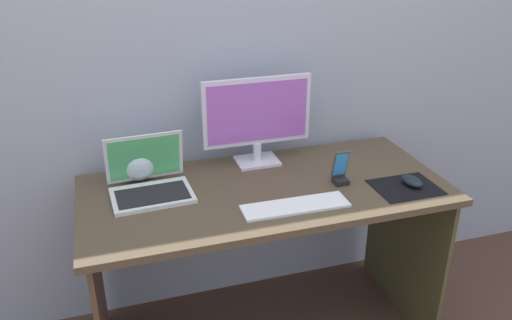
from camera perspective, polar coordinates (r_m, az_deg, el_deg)
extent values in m
cube|color=#99A3B3|center=(2.22, -2.09, 13.15)|extent=(6.00, 0.04, 2.50)
cube|color=#4B3E2B|center=(2.05, 1.01, -3.36)|extent=(1.43, 0.66, 0.03)
cube|color=#4F3827|center=(2.18, -16.80, -14.44)|extent=(0.02, 0.62, 0.72)
cube|color=#444325|center=(2.51, 15.97, -8.59)|extent=(0.02, 0.62, 0.72)
cube|color=silver|center=(2.25, 0.12, -0.11)|extent=(0.18, 0.14, 0.01)
cylinder|color=silver|center=(2.23, 0.12, 0.95)|extent=(0.04, 0.04, 0.08)
cube|color=silver|center=(2.16, 0.12, 5.38)|extent=(0.46, 0.02, 0.29)
cube|color=#A559BF|center=(2.15, 0.20, 5.30)|extent=(0.43, 0.00, 0.25)
cube|color=silver|center=(2.00, -11.33, -3.84)|extent=(0.31, 0.22, 0.02)
cube|color=black|center=(1.99, -11.30, -3.74)|extent=(0.27, 0.17, 0.00)
cube|color=silver|center=(2.06, -12.15, 0.30)|extent=(0.30, 0.06, 0.20)
cube|color=#4CB266|center=(2.06, -12.13, 0.28)|extent=(0.27, 0.05, 0.17)
sphere|color=silver|center=(2.13, -12.87, -0.18)|extent=(0.16, 0.16, 0.16)
cube|color=white|center=(1.91, 4.33, -5.06)|extent=(0.40, 0.12, 0.01)
cube|color=black|center=(2.12, 16.09, -2.88)|extent=(0.25, 0.20, 0.00)
ellipsoid|color=black|center=(2.13, 16.76, -2.24)|extent=(0.07, 0.11, 0.04)
cube|color=black|center=(2.09, 9.26, -2.30)|extent=(0.06, 0.05, 0.02)
cube|color=#39443B|center=(2.07, 9.23, -0.45)|extent=(0.06, 0.03, 0.12)
cube|color=#338CD8|center=(2.07, 9.30, -0.48)|extent=(0.05, 0.02, 0.10)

